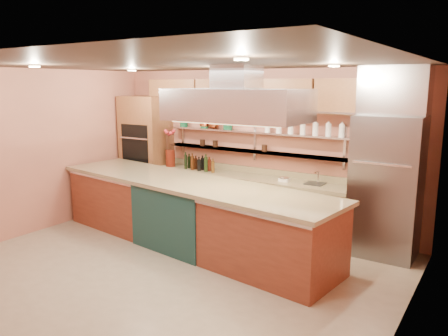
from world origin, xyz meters
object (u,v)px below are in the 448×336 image
Objects in this scene: island at (188,213)px; copper_kettle at (214,124)px; refrigerator at (386,187)px; flower_vase at (170,158)px; kitchen_scale at (284,179)px; green_canister at (228,124)px.

island is 24.99× the size of copper_kettle.
copper_kettle is at bearing 175.93° from refrigerator.
copper_kettle is at bearing 13.80° from flower_vase.
green_canister is (-1.27, 0.22, 0.84)m from kitchen_scale.
copper_kettle reaches higher than flower_vase.
refrigerator reaches higher than copper_kettle.
island reaches higher than kitchen_scale.
kitchen_scale is at bearing 179.65° from refrigerator.
green_canister is at bearing 0.00° from copper_kettle.
green_canister reaches higher than copper_kettle.
kitchen_scale is at bearing 57.21° from island.
island is 1.99m from green_canister.
copper_kettle is at bearing 116.17° from island.
refrigerator is at bearing 1.62° from kitchen_scale.
island is 1.98m from flower_vase.
copper_kettle reaches higher than island.
island is 15.09× the size of flower_vase.
copper_kettle is 1.00× the size of green_canister.
flower_vase is (-4.13, 0.01, 0.05)m from refrigerator.
refrigerator is 1.65m from kitchen_scale.
island is (-2.72, -1.26, -0.53)m from refrigerator.
kitchen_scale is at bearing -7.92° from copper_kettle.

